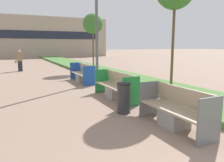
# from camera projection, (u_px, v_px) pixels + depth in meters

# --- Properties ---
(planter_grass_strip) EXTENTS (2.80, 120.00, 0.18)m
(planter_grass_strip) POSITION_uv_depth(u_px,v_px,m) (112.00, 75.00, 13.42)
(planter_grass_strip) COLOR #4C7A38
(planter_grass_strip) RESTS_ON ground
(building_backdrop) EXTENTS (18.53, 7.33, 6.40)m
(building_backdrop) POSITION_uv_depth(u_px,v_px,m) (49.00, 38.00, 37.82)
(building_backdrop) COLOR tan
(building_backdrop) RESTS_ON ground
(bench_grey_frame) EXTENTS (0.65, 2.01, 0.94)m
(bench_grey_frame) POSITION_uv_depth(u_px,v_px,m) (175.00, 112.00, 5.07)
(bench_grey_frame) COLOR gray
(bench_grey_frame) RESTS_ON ground
(bench_green_frame) EXTENTS (0.65, 2.38, 0.94)m
(bench_green_frame) POSITION_uv_depth(u_px,v_px,m) (116.00, 88.00, 7.88)
(bench_green_frame) COLOR gray
(bench_green_frame) RESTS_ON ground
(bench_blue_frame) EXTENTS (0.65, 2.38, 0.94)m
(bench_blue_frame) POSITION_uv_depth(u_px,v_px,m) (83.00, 75.00, 11.38)
(bench_blue_frame) COLOR gray
(bench_blue_frame) RESTS_ON ground
(litter_bin) EXTENTS (0.39, 0.39, 0.87)m
(litter_bin) POSITION_uv_depth(u_px,v_px,m) (124.00, 98.00, 6.15)
(litter_bin) COLOR #2D2D30
(litter_bin) RESTS_ON ground
(sapling_tree_far) EXTENTS (1.44, 1.44, 4.15)m
(sapling_tree_far) POSITION_uv_depth(u_px,v_px,m) (93.00, 24.00, 15.64)
(sapling_tree_far) COLOR brown
(sapling_tree_far) RESTS_ON ground
(pedestrian_walking) EXTENTS (0.53, 0.24, 1.57)m
(pedestrian_walking) POSITION_uv_depth(u_px,v_px,m) (20.00, 61.00, 16.07)
(pedestrian_walking) COLOR #232633
(pedestrian_walking) RESTS_ON ground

